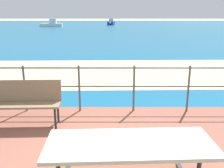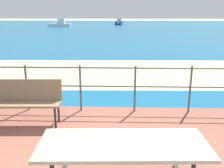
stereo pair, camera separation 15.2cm
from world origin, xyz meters
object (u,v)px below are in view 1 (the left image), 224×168
Objects in this scene: picnic_table at (131,157)px; boat_mid at (53,24)px; boat_near at (112,23)px; park_bench at (17,99)px.

picnic_table is 43.88m from boat_mid.
boat_near is (-0.37, 50.51, -0.20)m from picnic_table.
picnic_table is 50.51m from boat_near.
boat_near reaches higher than picnic_table.
picnic_table is at bearing 101.29° from boat_mid.
boat_mid reaches higher than picnic_table.
boat_mid reaches higher than park_bench.
park_bench is at bearing 131.70° from picnic_table.
park_bench is 48.46m from boat_near.
park_bench is at bearing 4.22° from boat_near.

